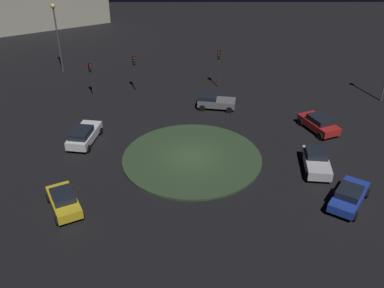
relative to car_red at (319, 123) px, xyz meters
name	(u,v)px	position (x,y,z in m)	size (l,w,h in m)	color
ground_plane	(192,159)	(11.95, 4.92, -0.80)	(118.48, 118.48, 0.00)	black
roundabout_island	(192,158)	(11.95, 4.92, -0.71)	(11.83, 11.83, 0.17)	#2D4228
car_red	(319,123)	(0.00, 0.00, 0.00)	(3.38, 4.60, 1.51)	red
car_yellow	(64,201)	(21.06, 11.67, -0.03)	(3.34, 4.30, 1.46)	gold
car_white	(84,135)	(21.63, 2.23, 0.03)	(2.63, 4.69, 1.60)	white
car_grey	(215,102)	(9.53, -4.96, -0.05)	(4.08, 2.50, 1.42)	slate
car_silver	(317,161)	(1.87, 6.57, -0.03)	(2.46, 4.42, 1.50)	silver
car_blue	(349,196)	(0.68, 11.18, -0.03)	(3.92, 4.62, 1.47)	#1E38A5
traffic_light_south	(219,62)	(8.90, -10.62, 2.24)	(0.34, 0.38, 4.27)	#2D2D2D
traffic_light_southeast	(91,73)	(22.83, -8.16, 1.88)	(0.38, 0.39, 3.74)	#2D2D2D
traffic_light_southeast_near	(134,67)	(18.26, -9.49, 2.09)	(0.36, 0.39, 4.05)	#2D2D2D
streetlamp_southeast	(56,27)	(28.03, -15.47, 4.81)	(0.55, 0.55, 8.36)	#4C4C51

